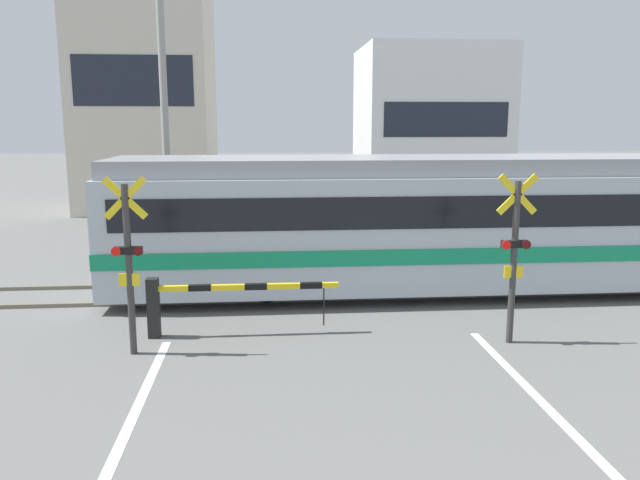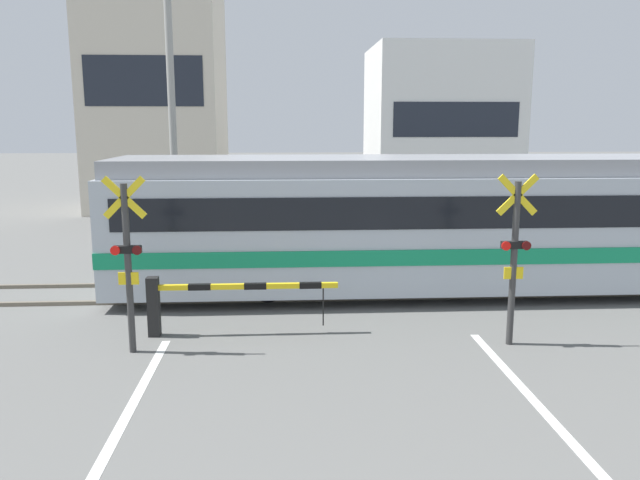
{
  "view_description": "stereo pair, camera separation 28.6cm",
  "coord_description": "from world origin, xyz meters",
  "views": [
    {
      "loc": [
        -0.94,
        -1.48,
        3.67
      ],
      "look_at": [
        0.0,
        9.56,
        1.6
      ],
      "focal_mm": 35.0,
      "sensor_mm": 36.0,
      "label": 1
    },
    {
      "loc": [
        -0.65,
        -1.5,
        3.67
      ],
      "look_at": [
        0.0,
        9.56,
        1.6
      ],
      "focal_mm": 35.0,
      "sensor_mm": 36.0,
      "label": 2
    }
  ],
  "objects": [
    {
      "name": "rail_track_far",
      "position": [
        0.0,
        12.57,
        0.04
      ],
      "size": [
        50.0,
        0.1,
        0.08
      ],
      "color": "#6B6051",
      "rests_on": "ground_plane"
    },
    {
      "name": "crossing_barrier_far",
      "position": [
        2.13,
        14.86,
        0.69
      ],
      "size": [
        3.33,
        0.2,
        1.06
      ],
      "color": "black",
      "rests_on": "ground_plane"
    },
    {
      "name": "crossing_barrier_near",
      "position": [
        -2.13,
        9.12,
        0.69
      ],
      "size": [
        3.33,
        0.2,
        1.06
      ],
      "color": "black",
      "rests_on": "ground_plane"
    },
    {
      "name": "rail_track_near",
      "position": [
        0.0,
        11.14,
        0.04
      ],
      "size": [
        50.0,
        0.1,
        0.08
      ],
      "color": "#6B6051",
      "rests_on": "ground_plane"
    },
    {
      "name": "crossing_signal_right",
      "position": [
        3.14,
        8.34,
        1.58
      ],
      "size": [
        0.68,
        0.15,
        2.88
      ],
      "color": "#333333",
      "rests_on": "ground_plane"
    },
    {
      "name": "building_left_of_street",
      "position": [
        -6.01,
        26.4,
        4.82
      ],
      "size": [
        5.45,
        5.46,
        9.64
      ],
      "color": "beige",
      "rests_on": "ground_plane"
    },
    {
      "name": "utility_pole_streetside",
      "position": [
        -3.89,
        17.36,
        4.44
      ],
      "size": [
        0.22,
        0.22,
        8.87
      ],
      "color": "gray",
      "rests_on": "ground_plane"
    },
    {
      "name": "crossing_signal_left",
      "position": [
        -3.14,
        8.34,
        1.58
      ],
      "size": [
        0.68,
        0.15,
        2.88
      ],
      "color": "#333333",
      "rests_on": "ground_plane"
    },
    {
      "name": "pedestrian",
      "position": [
        1.26,
        16.5,
        0.89
      ],
      "size": [
        0.38,
        0.22,
        1.56
      ],
      "color": "#23232D",
      "rests_on": "ground_plane"
    },
    {
      "name": "commuter_train",
      "position": [
        4.42,
        11.85,
        1.59
      ],
      "size": [
        17.53,
        2.91,
        2.97
      ],
      "color": "#ADB7C1",
      "rests_on": "ground_plane"
    },
    {
      "name": "building_right_of_street",
      "position": [
        6.34,
        26.4,
        3.49
      ],
      "size": [
        6.11,
        5.46,
        6.98
      ],
      "color": "white",
      "rests_on": "ground_plane"
    }
  ]
}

